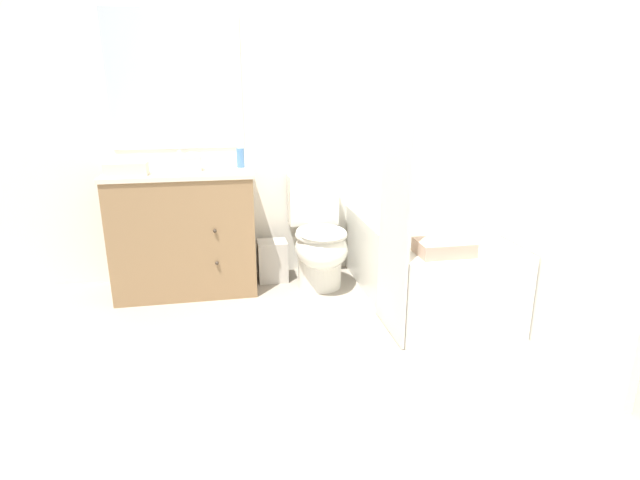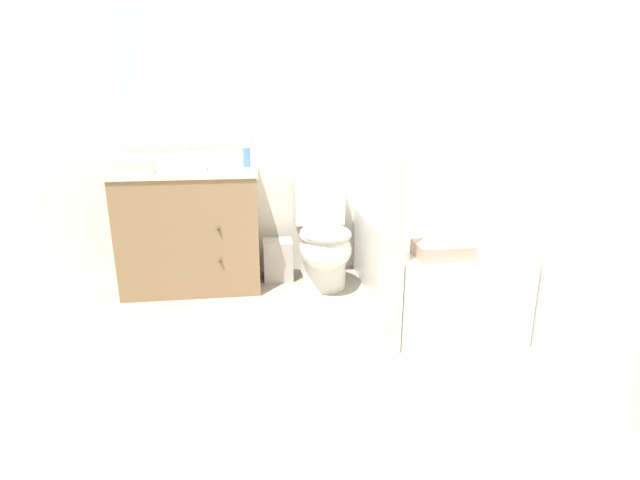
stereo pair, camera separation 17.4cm
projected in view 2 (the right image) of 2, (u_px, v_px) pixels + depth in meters
ground_plane at (320, 384)px, 2.48m from camera, size 14.00×14.00×0.00m
wall_back at (290, 110)px, 3.70m from camera, size 8.00×0.06×2.50m
wall_right at (507, 115)px, 3.05m from camera, size 0.05×2.65×2.50m
vanity_cabinet at (191, 228)px, 3.58m from camera, size 0.98×0.54×0.87m
sink_faucet at (189, 161)px, 3.61m from camera, size 0.14×0.12×0.12m
toilet at (324, 240)px, 3.63m from camera, size 0.37×0.66×0.79m
bathtub at (427, 264)px, 3.39m from camera, size 0.74×1.44×0.51m
shower_curtain at (395, 179)px, 2.73m from camera, size 0.02×0.48×1.86m
wastebasket at (278, 260)px, 3.80m from camera, size 0.22×0.19×0.31m
tissue_box at (198, 162)px, 3.43m from camera, size 0.13×0.14×0.13m
soap_dispenser at (247, 157)px, 3.53m from camera, size 0.06×0.06×0.16m
hand_towel_folded at (134, 167)px, 3.28m from camera, size 0.26×0.14×0.08m
bath_towel_folded at (443, 250)px, 2.76m from camera, size 0.31×0.21×0.08m
bath_mat at (326, 323)px, 3.11m from camera, size 0.45×0.36×0.02m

